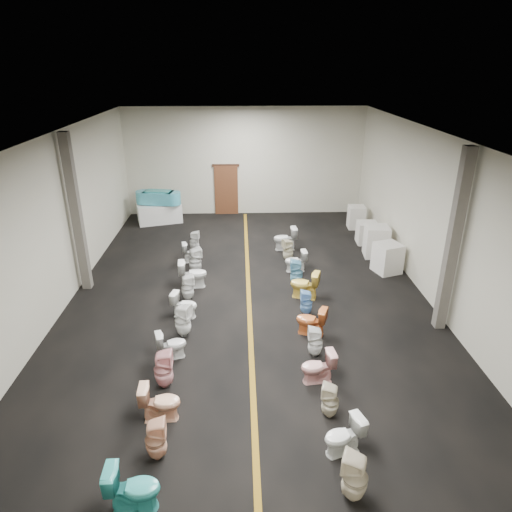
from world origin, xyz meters
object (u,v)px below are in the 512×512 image
object	(u,v)px
toilet_right_2	(330,401)
toilet_right_3	(318,367)
toilet_left_1	(156,440)
toilet_left_11	(194,241)
display_table	(160,213)
toilet_right_0	(355,477)
toilet_left_10	(193,252)
toilet_right_4	(315,342)
toilet_left_9	(195,261)
toilet_right_9	(296,261)
toilet_left_6	(184,305)
appliance_crate_d	(356,217)
bathtub	(158,197)
toilet_left_5	(183,320)
toilet_right_8	(296,272)
toilet_left_0	(133,488)
toilet_right_1	(344,436)
toilet_left_8	(193,274)
toilet_right_5	(311,321)
toilet_right_10	(288,250)
toilet_left_3	(164,369)
toilet_right_6	(306,303)
toilet_left_4	(171,345)
toilet_right_7	(305,285)
appliance_crate_c	(367,233)
toilet_left_2	(160,402)
toilet_right_11	(285,239)
appliance_crate_a	(387,258)
appliance_crate_b	(376,241)
toilet_left_7	(188,288)

from	to	relation	value
toilet_right_2	toilet_right_3	bearing A→B (deg)	-157.94
toilet_left_1	toilet_left_11	size ratio (longest dim) A/B	1.07
display_table	toilet_right_0	distance (m)	14.11
toilet_left_10	toilet_right_4	distance (m)	6.31
toilet_left_9	toilet_right_9	bearing A→B (deg)	-110.04
toilet_left_6	toilet_right_0	world-z (taller)	toilet_right_0
appliance_crate_d	toilet_right_9	bearing A→B (deg)	-125.81
bathtub	toilet_left_5	distance (m)	8.82
toilet_left_5	toilet_right_8	size ratio (longest dim) A/B	1.04
toilet_left_9	toilet_left_10	size ratio (longest dim) A/B	1.26
toilet_left_0	toilet_right_1	size ratio (longest dim) A/B	1.14
toilet_left_8	toilet_right_9	world-z (taller)	toilet_left_8
toilet_left_9	toilet_right_2	distance (m)	7.11
display_table	toilet_left_11	distance (m)	3.61
display_table	toilet_right_5	size ratio (longest dim) A/B	2.33
toilet_left_8	toilet_right_10	size ratio (longest dim) A/B	1.08
toilet_left_3	appliance_crate_d	bearing A→B (deg)	-35.98
toilet_right_6	toilet_right_5	bearing A→B (deg)	1.27
toilet_left_10	toilet_left_8	bearing A→B (deg)	175.30
toilet_left_3	toilet_left_4	bearing A→B (deg)	-3.78
toilet_left_8	toilet_right_9	xyz separation A→B (m)	(3.15, 0.99, -0.07)
toilet_left_4	toilet_right_7	xyz separation A→B (m)	(3.35, 2.72, 0.07)
toilet_left_9	toilet_right_0	xyz separation A→B (m)	(3.10, -8.18, 0.00)
toilet_left_1	toilet_left_10	xyz separation A→B (m)	(-0.15, 8.20, -0.05)
appliance_crate_c	toilet_left_2	bearing A→B (deg)	-125.02
toilet_left_4	toilet_left_6	xyz separation A→B (m)	(0.10, 1.81, 0.00)
toilet_right_4	toilet_left_2	bearing A→B (deg)	-56.30
toilet_right_2	toilet_right_7	xyz separation A→B (m)	(0.15, 4.68, 0.05)
toilet_right_1	toilet_right_9	bearing A→B (deg)	160.94
toilet_left_3	toilet_right_1	distance (m)	3.77
toilet_left_2	toilet_right_2	bearing A→B (deg)	-93.17
toilet_left_0	toilet_right_11	world-z (taller)	toilet_right_11
appliance_crate_a	appliance_crate_d	world-z (taller)	appliance_crate_a
appliance_crate_c	toilet_right_11	bearing A→B (deg)	-170.14
toilet_right_11	toilet_right_7	bearing A→B (deg)	-1.61
toilet_left_5	toilet_left_10	bearing A→B (deg)	22.69
appliance_crate_d	appliance_crate_a	bearing A→B (deg)	-90.00
toilet_right_0	toilet_right_2	xyz separation A→B (m)	(-0.04, 1.76, -0.07)
appliance_crate_b	toilet_right_1	bearing A→B (deg)	-108.99
toilet_left_0	toilet_left_8	bearing A→B (deg)	-2.92
display_table	toilet_right_1	world-z (taller)	display_table
display_table	toilet_right_10	xyz separation A→B (m)	(4.90, -4.15, -0.00)
appliance_crate_b	toilet_right_1	xyz separation A→B (m)	(-2.92, -8.47, -0.18)
toilet_left_6	toilet_left_9	bearing A→B (deg)	12.82
toilet_left_4	toilet_right_11	world-z (taller)	toilet_right_11
toilet_left_7	toilet_right_10	bearing A→B (deg)	-67.58
appliance_crate_d	toilet_right_7	size ratio (longest dim) A/B	1.10
toilet_right_2	toilet_right_8	world-z (taller)	toilet_right_8
toilet_right_3	toilet_right_10	xyz separation A→B (m)	(0.01, 6.27, 0.03)
appliance_crate_d	toilet_left_9	distance (m)	7.26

